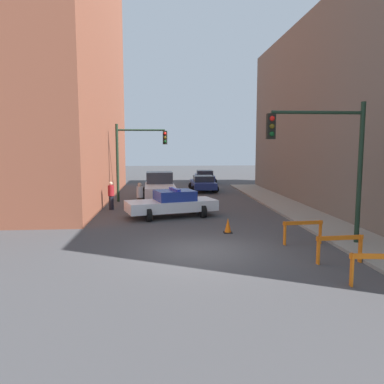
{
  "coord_description": "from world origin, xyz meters",
  "views": [
    {
      "loc": [
        -1.37,
        -12.91,
        3.7
      ],
      "look_at": [
        0.17,
        6.7,
        1.31
      ],
      "focal_mm": 35.0,
      "sensor_mm": 36.0,
      "label": 1
    }
  ],
  "objects_px": {
    "white_truck": "(160,187)",
    "parked_car_mid": "(205,177)",
    "police_car": "(172,203)",
    "barrier_front": "(380,264)",
    "traffic_light_near": "(330,151)",
    "pedestrian_crossing": "(140,197)",
    "traffic_cone": "(228,226)",
    "traffic_light_far": "(134,151)",
    "parked_car_near": "(203,183)",
    "barrier_back": "(303,228)",
    "barrier_mid": "(340,244)",
    "pedestrian_corner": "(111,195)"
  },
  "relations": [
    {
      "from": "police_car",
      "to": "barrier_front",
      "type": "height_order",
      "value": "police_car"
    },
    {
      "from": "white_truck",
      "to": "parked_car_mid",
      "type": "relative_size",
      "value": 1.25
    },
    {
      "from": "police_car",
      "to": "barrier_front",
      "type": "relative_size",
      "value": 3.15
    },
    {
      "from": "traffic_light_near",
      "to": "parked_car_mid",
      "type": "distance_m",
      "value": 24.71
    },
    {
      "from": "barrier_mid",
      "to": "traffic_light_far",
      "type": "bearing_deg",
      "value": 117.82
    },
    {
      "from": "pedestrian_corner",
      "to": "barrier_back",
      "type": "bearing_deg",
      "value": 29.43
    },
    {
      "from": "traffic_light_far",
      "to": "barrier_mid",
      "type": "height_order",
      "value": "traffic_light_far"
    },
    {
      "from": "parked_car_near",
      "to": "pedestrian_crossing",
      "type": "height_order",
      "value": "pedestrian_crossing"
    },
    {
      "from": "traffic_light_far",
      "to": "barrier_front",
      "type": "relative_size",
      "value": 3.26
    },
    {
      "from": "parked_car_mid",
      "to": "traffic_cone",
      "type": "height_order",
      "value": "parked_car_mid"
    },
    {
      "from": "pedestrian_crossing",
      "to": "barrier_front",
      "type": "distance_m",
      "value": 14.03
    },
    {
      "from": "police_car",
      "to": "barrier_front",
      "type": "bearing_deg",
      "value": -169.97
    },
    {
      "from": "traffic_light_far",
      "to": "parked_car_near",
      "type": "distance_m",
      "value": 8.05
    },
    {
      "from": "white_truck",
      "to": "traffic_cone",
      "type": "bearing_deg",
      "value": -75.65
    },
    {
      "from": "traffic_cone",
      "to": "parked_car_near",
      "type": "bearing_deg",
      "value": 87.85
    },
    {
      "from": "barrier_front",
      "to": "traffic_cone",
      "type": "height_order",
      "value": "barrier_front"
    },
    {
      "from": "parked_car_mid",
      "to": "barrier_back",
      "type": "distance_m",
      "value": 24.2
    },
    {
      "from": "barrier_front",
      "to": "barrier_back",
      "type": "relative_size",
      "value": 1.0
    },
    {
      "from": "police_car",
      "to": "traffic_cone",
      "type": "height_order",
      "value": "police_car"
    },
    {
      "from": "barrier_mid",
      "to": "traffic_cone",
      "type": "xyz_separation_m",
      "value": [
        -2.81,
        4.47,
        -0.3
      ]
    },
    {
      "from": "traffic_light_near",
      "to": "barrier_mid",
      "type": "bearing_deg",
      "value": -103.77
    },
    {
      "from": "traffic_light_near",
      "to": "pedestrian_crossing",
      "type": "height_order",
      "value": "traffic_light_near"
    },
    {
      "from": "parked_car_near",
      "to": "traffic_cone",
      "type": "height_order",
      "value": "parked_car_near"
    },
    {
      "from": "pedestrian_corner",
      "to": "pedestrian_crossing",
      "type": "bearing_deg",
      "value": 49.84
    },
    {
      "from": "traffic_light_far",
      "to": "barrier_back",
      "type": "xyz_separation_m",
      "value": [
        7.22,
        -11.88,
        -2.78
      ]
    },
    {
      "from": "traffic_light_near",
      "to": "traffic_light_far",
      "type": "height_order",
      "value": "traffic_light_near"
    },
    {
      "from": "barrier_mid",
      "to": "traffic_cone",
      "type": "bearing_deg",
      "value": 122.17
    },
    {
      "from": "parked_car_near",
      "to": "traffic_light_near",
      "type": "bearing_deg",
      "value": -81.42
    },
    {
      "from": "traffic_light_near",
      "to": "parked_car_mid",
      "type": "bearing_deg",
      "value": 94.34
    },
    {
      "from": "white_truck",
      "to": "barrier_back",
      "type": "distance_m",
      "value": 13.66
    },
    {
      "from": "barrier_front",
      "to": "parked_car_near",
      "type": "bearing_deg",
      "value": 96.18
    },
    {
      "from": "traffic_light_far",
      "to": "pedestrian_crossing",
      "type": "height_order",
      "value": "traffic_light_far"
    },
    {
      "from": "barrier_back",
      "to": "traffic_light_near",
      "type": "bearing_deg",
      "value": -19.88
    },
    {
      "from": "pedestrian_corner",
      "to": "traffic_cone",
      "type": "xyz_separation_m",
      "value": [
        5.83,
        -6.47,
        -0.54
      ]
    },
    {
      "from": "white_truck",
      "to": "pedestrian_crossing",
      "type": "bearing_deg",
      "value": -104.71
    },
    {
      "from": "barrier_front",
      "to": "traffic_cone",
      "type": "relative_size",
      "value": 2.43
    },
    {
      "from": "traffic_cone",
      "to": "traffic_light_far",
      "type": "bearing_deg",
      "value": 115.71
    },
    {
      "from": "pedestrian_crossing",
      "to": "pedestrian_corner",
      "type": "distance_m",
      "value": 1.92
    },
    {
      "from": "parked_car_near",
      "to": "barrier_front",
      "type": "distance_m",
      "value": 21.84
    },
    {
      "from": "white_truck",
      "to": "barrier_front",
      "type": "xyz_separation_m",
      "value": [
        5.92,
        -16.91,
        -0.29
      ]
    },
    {
      "from": "traffic_light_near",
      "to": "barrier_front",
      "type": "xyz_separation_m",
      "value": [
        -0.4,
        -4.11,
        -2.91
      ]
    },
    {
      "from": "barrier_front",
      "to": "white_truck",
      "type": "bearing_deg",
      "value": 109.29
    },
    {
      "from": "parked_car_near",
      "to": "traffic_cone",
      "type": "xyz_separation_m",
      "value": [
        -0.57,
        -15.21,
        -0.36
      ]
    },
    {
      "from": "barrier_back",
      "to": "barrier_front",
      "type": "bearing_deg",
      "value": -84.7
    },
    {
      "from": "police_car",
      "to": "parked_car_near",
      "type": "relative_size",
      "value": 1.17
    },
    {
      "from": "traffic_cone",
      "to": "police_car",
      "type": "bearing_deg",
      "value": 120.1
    },
    {
      "from": "traffic_light_far",
      "to": "barrier_front",
      "type": "bearing_deg",
      "value": -64.89
    },
    {
      "from": "traffic_cone",
      "to": "white_truck",
      "type": "bearing_deg",
      "value": 106.07
    },
    {
      "from": "traffic_light_far",
      "to": "barrier_front",
      "type": "xyz_separation_m",
      "value": [
        7.63,
        -16.28,
        -2.78
      ]
    },
    {
      "from": "white_truck",
      "to": "traffic_light_near",
      "type": "bearing_deg",
      "value": -65.44
    }
  ]
}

